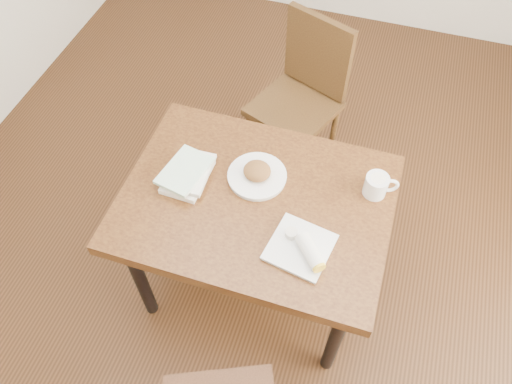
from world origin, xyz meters
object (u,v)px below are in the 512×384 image
(table, at_px, (256,210))
(coffee_mug, at_px, (377,185))
(plate_burrito, at_px, (303,248))
(book_stack, at_px, (188,173))
(plate_scone, at_px, (257,174))
(chair_far, at_px, (303,90))

(table, distance_m, coffee_mug, 0.52)
(plate_burrito, bearing_deg, book_stack, 160.22)
(plate_burrito, relative_size, book_stack, 1.02)
(plate_scone, bearing_deg, book_stack, -162.48)
(chair_far, relative_size, coffee_mug, 6.65)
(plate_burrito, distance_m, book_stack, 0.60)
(plate_burrito, xyz_separation_m, book_stack, (-0.56, 0.20, 0.01))
(chair_far, bearing_deg, table, -88.89)
(plate_burrito, height_order, book_stack, plate_burrito)
(coffee_mug, bearing_deg, book_stack, -167.91)
(plate_burrito, bearing_deg, table, 143.76)
(table, height_order, book_stack, book_stack)
(chair_far, xyz_separation_m, coffee_mug, (0.49, -0.74, 0.25))
(plate_scone, height_order, plate_burrito, plate_scone)
(book_stack, bearing_deg, plate_scone, 17.52)
(plate_scone, xyz_separation_m, plate_burrito, (0.28, -0.29, -0.00))
(plate_scone, height_order, coffee_mug, coffee_mug)
(plate_scone, relative_size, coffee_mug, 1.78)
(chair_far, height_order, coffee_mug, chair_far)
(plate_scone, distance_m, coffee_mug, 0.50)
(book_stack, bearing_deg, table, -3.45)
(table, bearing_deg, coffee_mug, 21.64)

